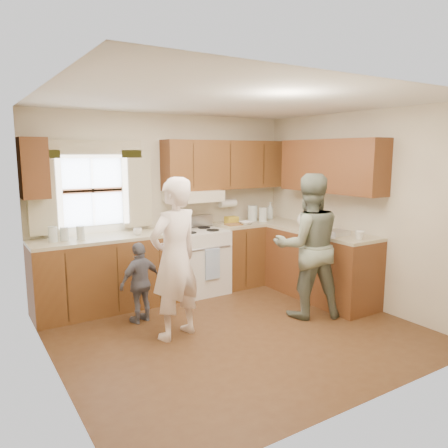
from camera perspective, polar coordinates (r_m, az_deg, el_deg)
room at (r=4.70m, az=1.56°, el=0.43°), size 3.80×3.80×3.80m
kitchen_fixtures at (r=5.99m, az=0.73°, el=-1.64°), size 3.80×2.25×2.15m
stove at (r=6.22m, az=-3.52°, el=-4.76°), size 0.76×0.67×1.07m
woman_left at (r=4.66m, az=-6.45°, el=-4.53°), size 0.72×0.58×1.73m
woman_right at (r=5.34m, az=10.92°, el=-2.84°), size 1.04×0.94×1.74m
child at (r=5.24m, az=-10.83°, el=-7.50°), size 0.60×0.37×0.95m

